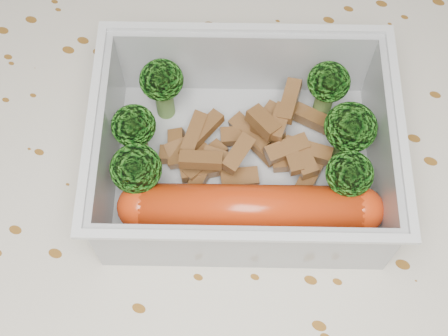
% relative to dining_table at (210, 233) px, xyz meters
% --- Properties ---
extents(dining_table, '(1.40, 0.90, 0.75)m').
position_rel_dining_table_xyz_m(dining_table, '(0.00, 0.00, 0.00)').
color(dining_table, brown).
rests_on(dining_table, ground).
extents(tablecloth, '(1.46, 0.96, 0.19)m').
position_rel_dining_table_xyz_m(tablecloth, '(0.00, 0.00, 0.05)').
color(tablecloth, beige).
rests_on(tablecloth, dining_table).
extents(lunch_container, '(0.23, 0.21, 0.07)m').
position_rel_dining_table_xyz_m(lunch_container, '(0.02, 0.02, 0.11)').
color(lunch_container, silver).
rests_on(lunch_container, tablecloth).
extents(broccoli_florets, '(0.17, 0.14, 0.05)m').
position_rel_dining_table_xyz_m(broccoli_florets, '(0.02, 0.03, 0.13)').
color(broccoli_florets, '#608C3F').
rests_on(broccoli_florets, lunch_container).
extents(meat_pile, '(0.11, 0.10, 0.03)m').
position_rel_dining_table_xyz_m(meat_pile, '(0.02, 0.03, 0.11)').
color(meat_pile, brown).
rests_on(meat_pile, lunch_container).
extents(sausage, '(0.16, 0.08, 0.03)m').
position_rel_dining_table_xyz_m(sausage, '(0.04, -0.01, 0.12)').
color(sausage, red).
rests_on(sausage, lunch_container).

